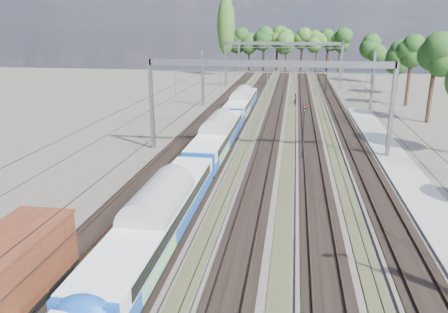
# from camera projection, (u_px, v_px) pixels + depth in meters

# --- Properties ---
(track_bed) EXTENTS (21.00, 130.00, 0.34)m
(track_bed) POSITION_uv_depth(u_px,v_px,m) (273.00, 121.00, 57.35)
(track_bed) COLOR #47423A
(track_bed) RESTS_ON ground
(platform) EXTENTS (3.00, 70.00, 0.30)m
(platform) POSITION_uv_depth(u_px,v_px,m) (420.00, 196.00, 31.89)
(platform) COLOR gray
(platform) RESTS_ON ground
(catenary) EXTENTS (25.65, 130.00, 9.00)m
(catenary) POSITION_uv_depth(u_px,v_px,m) (280.00, 67.00, 62.76)
(catenary) COLOR slate
(catenary) RESTS_ON ground
(tree_belt) EXTENTS (39.15, 100.79, 12.03)m
(tree_belt) POSITION_uv_depth(u_px,v_px,m) (313.00, 43.00, 97.53)
(tree_belt) COLOR black
(tree_belt) RESTS_ON ground
(poplar) EXTENTS (4.40, 4.40, 19.04)m
(poplar) POSITION_uv_depth(u_px,v_px,m) (226.00, 26.00, 106.26)
(poplar) COLOR black
(poplar) RESTS_ON ground
(emu_train) EXTENTS (2.68, 56.73, 3.91)m
(emu_train) POSITION_uv_depth(u_px,v_px,m) (217.00, 133.00, 41.47)
(emu_train) COLOR black
(emu_train) RESTS_ON ground
(worker) EXTENTS (0.56, 0.76, 1.92)m
(worker) POSITION_uv_depth(u_px,v_px,m) (296.00, 99.00, 68.48)
(worker) COLOR black
(worker) RESTS_ON ground
(signal_near) EXTENTS (0.33, 0.30, 5.17)m
(signal_near) POSITION_uv_depth(u_px,v_px,m) (304.00, 126.00, 40.05)
(signal_near) COLOR black
(signal_near) RESTS_ON ground
(signal_far) EXTENTS (0.43, 0.39, 6.41)m
(signal_far) POSITION_uv_depth(u_px,v_px,m) (327.00, 72.00, 78.78)
(signal_far) COLOR black
(signal_far) RESTS_ON ground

